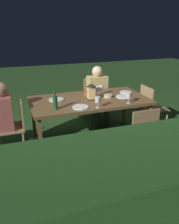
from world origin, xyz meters
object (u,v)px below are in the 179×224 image
at_px(wine_glass_d, 129,96).
at_px(plate_a, 126,92).
at_px(bowl_olives, 108,96).
at_px(plate_c, 81,107).
at_px(chair_side_right_a, 140,133).
at_px(wine_glass_a, 97,89).
at_px(chair_head_far, 15,124).
at_px(chair_head_near, 151,106).
at_px(plate_b, 56,99).
at_px(bowl_bread, 89,93).
at_px(green_bottle_on_table, 55,102).
at_px(plate_d, 123,97).
at_px(wine_glass_c, 101,88).
at_px(dining_table, 90,102).
at_px(person_in_mustard, 98,92).
at_px(lantern_centerpiece, 91,91).
at_px(potted_plant_by_hedge, 0,181).
at_px(person_in_rust, 0,117).
at_px(wine_glass_b, 98,100).
at_px(chair_side_left_a, 95,97).

relative_size(wine_glass_d, plate_a, 0.82).
bearing_deg(bowl_olives, plate_c, 29.53).
relative_size(chair_side_right_a, bowl_olives, 5.99).
bearing_deg(wine_glass_a, chair_head_far, 4.79).
bearing_deg(chair_head_near, plate_b, -4.59).
bearing_deg(bowl_bread, green_bottle_on_table, 36.61).
relative_size(chair_side_right_a, chair_head_near, 1.00).
xyz_separation_m(chair_head_near, plate_d, (0.64, 0.08, 0.28)).
height_order(green_bottle_on_table, wine_glass_c, green_bottle_on_table).
distance_m(chair_head_far, plate_c, 1.04).
bearing_deg(plate_b, dining_table, 165.12).
bearing_deg(bowl_olives, plate_d, 163.69).
bearing_deg(green_bottle_on_table, person_in_mustard, -136.68).
bearing_deg(chair_side_right_a, plate_c, -39.03).
relative_size(plate_a, bowl_olives, 1.43).
relative_size(lantern_centerpiece, bowl_bread, 1.70).
bearing_deg(potted_plant_by_hedge, person_in_rust, -90.21).
distance_m(wine_glass_d, plate_c, 0.77).
bearing_deg(person_in_rust, chair_head_far, -180.00).
xyz_separation_m(green_bottle_on_table, potted_plant_by_hedge, (0.78, 1.05, -0.39)).
relative_size(wine_glass_d, bowl_olives, 1.16).
bearing_deg(person_in_mustard, person_in_rust, 21.00).
xyz_separation_m(wine_glass_b, bowl_bread, (-0.08, -0.65, -0.09)).
relative_size(person_in_mustard, bowl_bread, 7.36).
bearing_deg(wine_glass_d, plate_d, -102.21).
bearing_deg(wine_glass_d, lantern_centerpiece, -37.85).
distance_m(plate_d, potted_plant_by_hedge, 2.37).
distance_m(person_in_rust, wine_glass_b, 1.46).
bearing_deg(chair_head_far, plate_a, -175.82).
distance_m(chair_head_far, potted_plant_by_hedge, 1.36).
xyz_separation_m(chair_head_far, plate_a, (-1.95, -0.14, 0.28)).
bearing_deg(lantern_centerpiece, plate_d, 174.09).
xyz_separation_m(wine_glass_a, wine_glass_c, (-0.10, -0.06, 0.00)).
relative_size(wine_glass_b, wine_glass_d, 1.00).
xyz_separation_m(plate_b, potted_plant_by_hedge, (0.88, 1.48, -0.29)).
height_order(green_bottle_on_table, plate_c, green_bottle_on_table).
height_order(person_in_mustard, plate_d, person_in_mustard).
relative_size(wine_glass_d, plate_c, 0.69).
xyz_separation_m(person_in_rust, bowl_bread, (-1.46, -0.22, 0.15)).
xyz_separation_m(person_in_rust, plate_a, (-2.14, -0.14, 0.13)).
height_order(chair_side_left_a, wine_glass_d, wine_glass_d).
xyz_separation_m(dining_table, chair_side_right_a, (-0.43, 0.90, -0.22)).
xyz_separation_m(chair_side_right_a, plate_b, (0.95, -1.04, 0.28)).
distance_m(person_in_mustard, person_in_rust, 1.96).
xyz_separation_m(person_in_mustard, wine_glass_a, (0.26, 0.59, 0.24)).
relative_size(chair_side_right_a, potted_plant_by_hedge, 1.10).
relative_size(person_in_mustard, potted_plant_by_hedge, 1.45).
distance_m(person_in_rust, bowl_olives, 1.74).
height_order(person_in_rust, green_bottle_on_table, person_in_rust).
distance_m(wine_glass_c, bowl_bread, 0.23).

